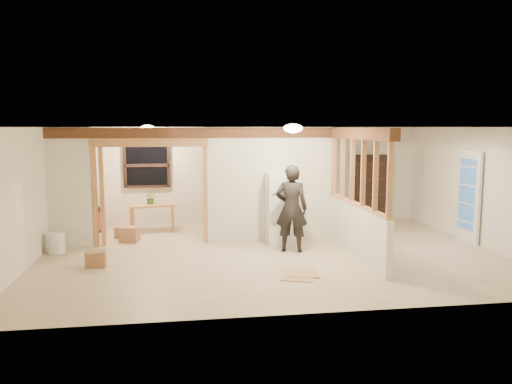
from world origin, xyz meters
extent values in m
cube|color=#CBB496|center=(0.00, 0.00, -0.01)|extent=(9.00, 6.50, 0.01)
cube|color=white|center=(0.00, 0.00, 2.50)|extent=(9.00, 6.50, 0.01)
cube|color=silver|center=(0.00, 3.25, 1.25)|extent=(9.00, 0.01, 2.50)
cube|color=silver|center=(0.00, -3.25, 1.25)|extent=(9.00, 0.01, 2.50)
cube|color=silver|center=(-4.50, 0.00, 1.25)|extent=(0.01, 6.50, 2.50)
cube|color=silver|center=(4.50, 0.00, 1.25)|extent=(0.01, 6.50, 2.50)
cube|color=silver|center=(-4.05, 1.20, 1.25)|extent=(0.90, 0.12, 2.50)
cube|color=silver|center=(0.20, 1.20, 1.25)|extent=(2.80, 0.12, 2.50)
cube|color=tan|center=(-2.40, 1.20, 1.10)|extent=(2.46, 0.14, 2.20)
cube|color=brown|center=(-1.00, 1.20, 2.38)|extent=(7.00, 0.18, 0.22)
cube|color=brown|center=(1.60, -0.40, 2.38)|extent=(0.18, 3.30, 0.22)
cube|color=silver|center=(1.60, -0.40, 0.50)|extent=(0.12, 3.20, 1.00)
cube|color=tan|center=(1.60, -0.40, 1.66)|extent=(0.14, 3.20, 1.32)
cube|color=black|center=(-2.60, 3.17, 1.55)|extent=(1.12, 0.10, 1.10)
cube|color=white|center=(4.42, 0.40, 1.00)|extent=(0.12, 0.86, 2.00)
ellipsoid|color=#FFEABF|center=(0.30, -0.50, 2.48)|extent=(0.36, 0.36, 0.16)
ellipsoid|color=#FFEABF|center=(-2.50, 2.30, 2.48)|extent=(0.32, 0.32, 0.14)
ellipsoid|color=#FFD88C|center=(-2.00, 1.60, 2.18)|extent=(0.07, 0.07, 0.07)
cube|color=silver|center=(0.37, 0.83, 0.76)|extent=(0.63, 0.61, 1.53)
imported|color=#2D2728|center=(0.42, 0.12, 0.88)|extent=(0.74, 0.60, 1.77)
cube|color=tan|center=(-2.46, 2.53, 0.33)|extent=(1.13, 0.73, 0.66)
imported|color=#356529|center=(-2.49, 2.59, 0.82)|extent=(0.32, 0.29, 0.32)
cylinder|color=#B0171D|center=(-3.89, 2.60, 0.31)|extent=(0.62, 0.62, 0.63)
cube|color=black|center=(3.22, 3.03, 0.89)|extent=(0.89, 0.30, 1.78)
cylinder|color=white|center=(-4.25, 0.70, 0.21)|extent=(0.34, 0.34, 0.41)
cube|color=#A1704D|center=(-2.90, 1.51, 0.16)|extent=(0.45, 0.41, 0.33)
cube|color=#A1704D|center=(-3.11, 1.95, 0.12)|extent=(0.33, 0.33, 0.24)
cube|color=#A1704D|center=(-3.30, -0.46, 0.14)|extent=(0.36, 0.29, 0.28)
cube|color=tan|center=(0.25, -1.40, 0.01)|extent=(0.71, 0.71, 0.02)
cube|color=tan|center=(0.14, -1.67, 0.01)|extent=(0.64, 0.58, 0.02)
camera|label=1|loc=(-1.74, -9.53, 2.50)|focal=35.00mm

